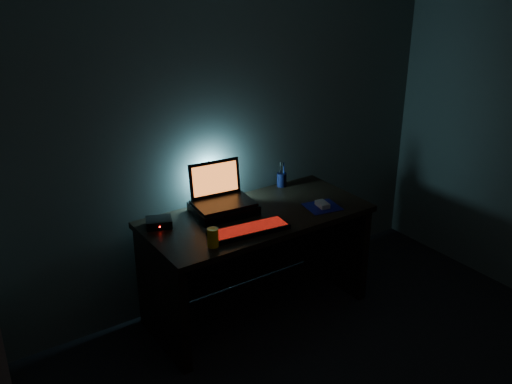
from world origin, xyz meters
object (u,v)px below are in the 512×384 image
(juice_glass, at_px, (213,238))
(mouse, at_px, (322,204))
(laptop, at_px, (220,193))
(pen_cup, at_px, (282,180))
(router, at_px, (159,223))
(keyboard, at_px, (249,230))

(juice_glass, bearing_deg, mouse, 4.65)
(laptop, relative_size, juice_glass, 3.55)
(pen_cup, xyz_separation_m, router, (-1.03, -0.11, -0.02))
(laptop, bearing_deg, mouse, -24.37)
(router, bearing_deg, mouse, 2.31)
(laptop, bearing_deg, pen_cup, 16.60)
(laptop, height_order, pen_cup, laptop)
(keyboard, bearing_deg, juice_glass, -165.91)
(pen_cup, bearing_deg, juice_glass, -149.09)
(mouse, bearing_deg, router, 172.12)
(mouse, height_order, pen_cup, pen_cup)
(mouse, bearing_deg, keyboard, -166.17)
(mouse, relative_size, router, 0.55)
(keyboard, height_order, pen_cup, pen_cup)
(laptop, xyz_separation_m, pen_cup, (0.59, 0.11, -0.07))
(mouse, xyz_separation_m, pen_cup, (-0.01, 0.46, 0.03))
(router, bearing_deg, juice_glass, -49.65)
(keyboard, distance_m, pen_cup, 0.79)
(mouse, bearing_deg, pen_cup, 101.11)
(juice_glass, relative_size, router, 0.59)
(laptop, bearing_deg, keyboard, -87.64)
(laptop, height_order, router, laptop)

